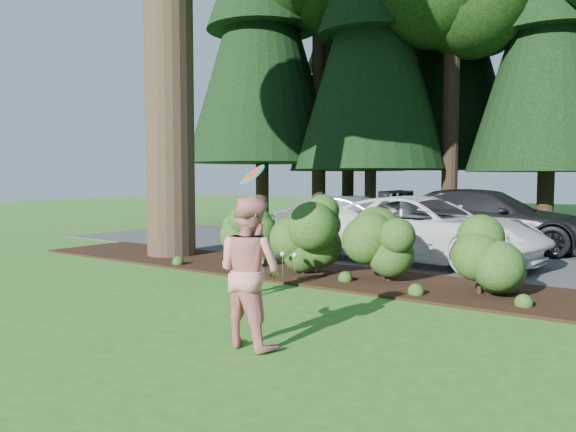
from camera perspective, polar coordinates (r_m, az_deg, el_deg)
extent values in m
plane|color=#2D601B|center=(9.34, -7.89, -8.79)|extent=(80.00, 80.00, 0.00)
cube|color=black|center=(11.85, 3.06, -5.90)|extent=(16.00, 2.50, 0.05)
cube|color=#38383A|center=(15.56, 11.55, -3.64)|extent=(22.00, 6.00, 0.03)
cylinder|color=#312518|center=(15.29, -12.04, 18.84)|extent=(1.24, 1.24, 12.00)
sphere|color=#1F4013|center=(12.90, -4.56, -2.25)|extent=(1.08, 1.08, 1.08)
cylinder|color=black|center=(12.97, -4.55, -4.49)|extent=(0.08, 0.08, 0.30)
sphere|color=#1F4013|center=(11.63, 1.58, -1.56)|extent=(1.35, 1.35, 1.35)
cylinder|color=black|center=(11.73, 1.57, -5.37)|extent=(0.08, 0.08, 0.30)
sphere|color=#1F4013|center=(11.01, 10.25, -2.51)|extent=(1.26, 1.26, 1.26)
cylinder|color=black|center=(11.11, 10.21, -5.97)|extent=(0.08, 0.08, 0.30)
sphere|color=#1F4013|center=(10.20, 18.94, -3.80)|extent=(1.17, 1.17, 1.17)
cylinder|color=black|center=(10.29, 18.87, -6.92)|extent=(0.08, 0.08, 0.30)
cylinder|color=#1F4013|center=(11.47, -1.78, -5.09)|extent=(0.01, 0.01, 0.50)
sphere|color=white|center=(11.43, -1.78, -3.75)|extent=(0.09, 0.09, 0.09)
cylinder|color=#1F4013|center=(11.29, -0.56, -5.23)|extent=(0.01, 0.01, 0.50)
sphere|color=white|center=(11.25, -0.56, -3.87)|extent=(0.09, 0.09, 0.09)
cylinder|color=#1F4013|center=(11.12, 0.69, -5.37)|extent=(0.01, 0.01, 0.50)
sphere|color=white|center=(11.08, 0.69, -4.00)|extent=(0.09, 0.09, 0.09)
cylinder|color=black|center=(26.10, -1.82, 10.24)|extent=(0.50, 0.50, 9.80)
cone|color=black|center=(26.55, -1.83, 16.26)|extent=(6.16, 6.16, 10.50)
cylinder|color=black|center=(25.05, 3.50, 9.70)|extent=(0.50, 0.50, 9.10)
cylinder|color=black|center=(24.13, 10.32, 11.53)|extent=(0.50, 0.50, 10.50)
cone|color=black|center=(24.70, 10.41, 18.45)|extent=(6.60, 6.60, 11.25)
cylinder|color=black|center=(21.49, 15.89, 10.03)|extent=(0.50, 0.50, 8.75)
cylinder|color=black|center=(21.81, 24.51, 12.98)|extent=(0.50, 0.50, 11.20)
cylinder|color=black|center=(29.09, 6.09, 10.97)|extent=(0.50, 0.50, 11.20)
cone|color=black|center=(29.65, 6.13, 17.12)|extent=(7.04, 7.04, 12.00)
cylinder|color=black|center=(26.30, 16.19, 10.81)|extent=(0.50, 0.50, 10.50)
cone|color=black|center=(26.83, 16.32, 17.18)|extent=(6.60, 6.60, 11.25)
imported|color=silver|center=(15.37, 6.94, -0.83)|extent=(4.55, 1.68, 1.49)
imported|color=white|center=(13.72, 13.68, -1.31)|extent=(5.89, 3.13, 1.58)
imported|color=black|center=(16.71, 19.56, -0.32)|extent=(5.92, 2.70, 1.68)
imported|color=silver|center=(9.80, -3.68, -4.30)|extent=(0.55, 0.45, 1.29)
imported|color=red|center=(6.83, -3.92, -5.68)|extent=(0.93, 0.74, 1.83)
cylinder|color=teal|center=(9.80, -3.63, 4.16)|extent=(0.62, 0.47, 0.51)
cylinder|color=#E84513|center=(9.80, -3.63, 4.25)|extent=(0.44, 0.33, 0.36)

